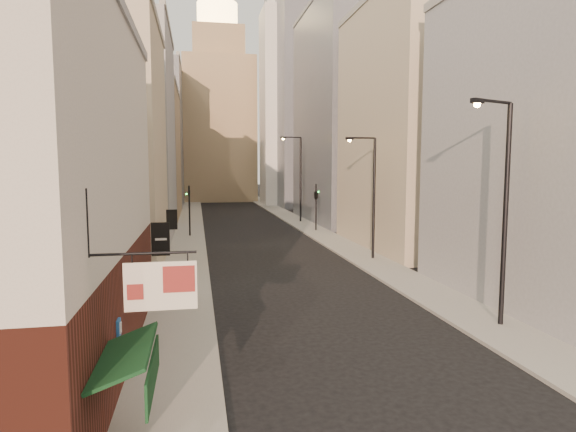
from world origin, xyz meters
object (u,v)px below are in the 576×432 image
object	(u,v)px
streetlamp_mid	(371,191)
streetlamp_far	(299,174)
streetlamp_near	(502,201)
traffic_light_right	(316,194)
traffic_light_left	(189,200)
clock_tower	(219,113)
white_tower	(284,100)

from	to	relation	value
streetlamp_mid	streetlamp_far	world-z (taller)	streetlamp_far
streetlamp_near	streetlamp_far	world-z (taller)	streetlamp_far
streetlamp_near	traffic_light_right	xyz separation A→B (m)	(-0.06, 31.26, -1.45)
streetlamp_near	streetlamp_mid	distance (m)	15.22
streetlamp_near	streetlamp_far	xyz separation A→B (m)	(-0.17, 39.56, 0.56)
streetlamp_far	traffic_light_right	world-z (taller)	streetlamp_far
streetlamp_mid	traffic_light_left	distance (m)	19.54
traffic_light_right	clock_tower	bearing A→B (deg)	-104.37
clock_tower	streetlamp_near	xyz separation A→B (m)	(7.71, -82.11, -12.24)
clock_tower	streetlamp_mid	distance (m)	68.50
streetlamp_mid	traffic_light_right	size ratio (longest dim) A/B	1.78
clock_tower	traffic_light_left	size ratio (longest dim) A/B	8.98
streetlamp_near	streetlamp_far	bearing A→B (deg)	69.49
streetlamp_near	clock_tower	bearing A→B (deg)	74.61
white_tower	traffic_light_right	xyz separation A→B (m)	(-3.35, -36.86, -14.66)
clock_tower	traffic_light_right	xyz separation A→B (m)	(7.65, -50.86, -13.69)
white_tower	streetlamp_mid	size ratio (longest dim) A/B	4.66
white_tower	streetlamp_mid	world-z (taller)	white_tower
white_tower	traffic_light_left	xyz separation A→B (m)	(-16.41, -38.49, -14.96)
traffic_light_right	streetlamp_far	bearing A→B (deg)	-112.13
white_tower	streetlamp_mid	distance (m)	54.70
clock_tower	traffic_light_right	size ratio (longest dim) A/B	8.98
streetlamp_far	traffic_light_left	world-z (taller)	streetlamp_far
streetlamp_near	traffic_light_right	world-z (taller)	streetlamp_near
streetlamp_mid	traffic_light_right	distance (m)	16.08
streetlamp_mid	streetlamp_far	xyz separation A→B (m)	(-0.18, 24.34, 0.86)
streetlamp_near	traffic_light_right	bearing A→B (deg)	69.35
streetlamp_far	traffic_light_right	distance (m)	8.54
streetlamp_near	streetlamp_far	size ratio (longest dim) A/B	0.91
clock_tower	streetlamp_far	distance (m)	44.77
clock_tower	streetlamp_far	size ratio (longest dim) A/B	4.31
clock_tower	streetlamp_near	bearing A→B (deg)	-84.64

